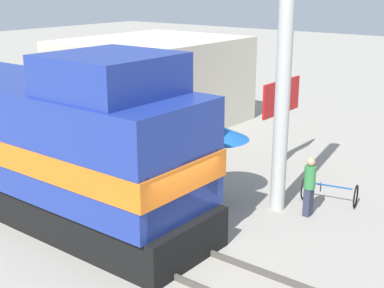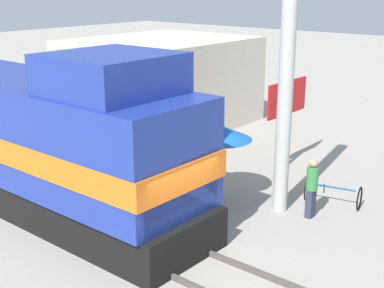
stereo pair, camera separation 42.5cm
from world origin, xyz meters
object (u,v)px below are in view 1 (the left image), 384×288
Objects in this scene: bicycle at (329,192)px; billboard_sign at (281,102)px; vendor_umbrella at (217,132)px; person_bystander at (309,184)px; locomotive at (31,139)px; utility_pole at (284,76)px.

billboard_sign is at bearing -137.37° from bicycle.
billboard_sign is at bearing 0.33° from vendor_umbrella.
person_bystander is at bearing -75.53° from vendor_umbrella.
locomotive is 5.29× the size of vendor_umbrella.
utility_pole is 4.57× the size of bicycle.
utility_pole is 2.47× the size of billboard_sign.
locomotive is 7.42× the size of bicycle.
vendor_umbrella is 1.37× the size of person_bystander.
utility_pole is 4.10m from bicycle.
billboard_sign is (4.04, 0.02, 0.24)m from vendor_umbrella.
utility_pole is 4.47× the size of person_bystander.
vendor_umbrella is (-0.62, 1.85, -1.84)m from utility_pole.
vendor_umbrella is (3.73, -4.16, 0.12)m from locomotive.
billboard_sign is (7.77, -4.14, 0.36)m from locomotive.
person_bystander is at bearing -83.48° from utility_pole.
bicycle is (-2.06, -2.94, -2.11)m from billboard_sign.
utility_pole is at bearing -50.35° from bicycle.
utility_pole is 2.68m from vendor_umbrella.
vendor_umbrella is 0.76× the size of billboard_sign.
vendor_umbrella is 1.40× the size of bicycle.
locomotive reaches higher than person_bystander.
bicycle is (1.98, -2.92, -1.88)m from vendor_umbrella.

